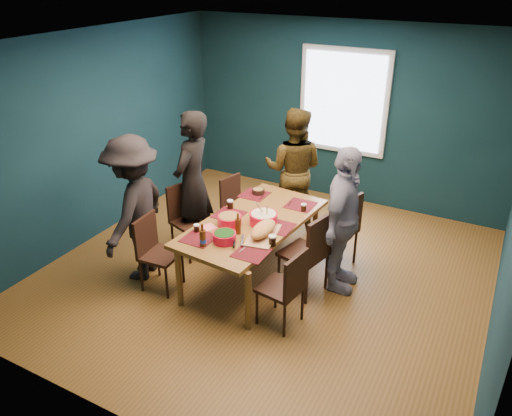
% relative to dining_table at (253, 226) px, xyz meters
% --- Properties ---
extents(room, '(5.01, 5.01, 2.71)m').
position_rel_dining_table_xyz_m(room, '(0.13, 0.39, 0.70)').
color(room, brown).
rests_on(room, ground).
extents(dining_table, '(1.14, 2.02, 0.74)m').
position_rel_dining_table_xyz_m(dining_table, '(0.00, 0.00, 0.00)').
color(dining_table, brown).
rests_on(dining_table, floor).
extents(chair_left_far, '(0.45, 0.45, 0.82)m').
position_rel_dining_table_xyz_m(chair_left_far, '(-0.72, 0.81, -0.19)').
color(chair_left_far, black).
rests_on(chair_left_far, floor).
extents(chair_left_mid, '(0.53, 0.53, 0.92)m').
position_rel_dining_table_xyz_m(chair_left_mid, '(-1.01, 0.10, -0.13)').
color(chair_left_mid, black).
rests_on(chair_left_mid, floor).
extents(chair_left_near, '(0.42, 0.42, 0.88)m').
position_rel_dining_table_xyz_m(chair_left_near, '(-0.89, -0.72, -0.15)').
color(chair_left_near, black).
rests_on(chair_left_near, floor).
extents(chair_right_far, '(0.55, 0.55, 0.97)m').
position_rel_dining_table_xyz_m(chair_right_far, '(0.85, 0.68, -0.10)').
color(chair_right_far, black).
rests_on(chair_right_far, floor).
extents(chair_right_mid, '(0.54, 0.54, 1.00)m').
position_rel_dining_table_xyz_m(chair_right_mid, '(0.74, -0.02, -0.08)').
color(chair_right_mid, black).
rests_on(chair_right_mid, floor).
extents(chair_right_near, '(0.45, 0.45, 0.88)m').
position_rel_dining_table_xyz_m(chair_right_near, '(0.75, -0.66, -0.16)').
color(chair_right_near, black).
rests_on(chair_right_near, floor).
extents(person_far_left, '(0.52, 0.72, 1.85)m').
position_rel_dining_table_xyz_m(person_far_left, '(-0.97, 0.22, 0.26)').
color(person_far_left, black).
rests_on(person_far_left, floor).
extents(person_back, '(0.95, 0.81, 1.71)m').
position_rel_dining_table_xyz_m(person_back, '(-0.12, 1.39, 0.19)').
color(person_back, black).
rests_on(person_back, floor).
extents(person_right, '(0.49, 1.03, 1.71)m').
position_rel_dining_table_xyz_m(person_right, '(0.98, 0.26, 0.19)').
color(person_right, white).
rests_on(person_right, floor).
extents(person_near_left, '(0.86, 1.23, 1.74)m').
position_rel_dining_table_xyz_m(person_near_left, '(-1.21, -0.61, 0.20)').
color(person_near_left, black).
rests_on(person_near_left, floor).
extents(bowl_salad, '(0.27, 0.27, 0.11)m').
position_rel_dining_table_xyz_m(bowl_salad, '(-0.19, -0.20, 0.13)').
color(bowl_salad, red).
rests_on(bowl_salad, dining_table).
extents(bowl_dumpling, '(0.32, 0.32, 0.30)m').
position_rel_dining_table_xyz_m(bowl_dumpling, '(0.14, -0.00, 0.14)').
color(bowl_dumpling, red).
rests_on(bowl_dumpling, dining_table).
extents(bowl_herbs, '(0.25, 0.25, 0.11)m').
position_rel_dining_table_xyz_m(bowl_herbs, '(-0.04, -0.56, 0.13)').
color(bowl_herbs, red).
rests_on(bowl_herbs, dining_table).
extents(cutting_board, '(0.39, 0.71, 0.15)m').
position_rel_dining_table_xyz_m(cutting_board, '(0.27, -0.26, 0.14)').
color(cutting_board, tan).
rests_on(cutting_board, dining_table).
extents(small_bowl, '(0.16, 0.16, 0.07)m').
position_rel_dining_table_xyz_m(small_bowl, '(-0.29, 0.69, 0.11)').
color(small_bowl, black).
rests_on(small_bowl, dining_table).
extents(beer_bottle_a, '(0.07, 0.07, 0.26)m').
position_rel_dining_table_xyz_m(beer_bottle_a, '(-0.19, -0.74, 0.16)').
color(beer_bottle_a, '#45220C').
rests_on(beer_bottle_a, dining_table).
extents(beer_bottle_b, '(0.06, 0.06, 0.24)m').
position_rel_dining_table_xyz_m(beer_bottle_b, '(-0.00, -0.34, 0.16)').
color(beer_bottle_b, '#45220C').
rests_on(beer_bottle_b, dining_table).
extents(cola_glass_a, '(0.06, 0.06, 0.09)m').
position_rel_dining_table_xyz_m(cola_glass_a, '(-0.42, -0.52, 0.12)').
color(cola_glass_a, black).
rests_on(cola_glass_a, dining_table).
extents(cola_glass_b, '(0.08, 0.08, 0.11)m').
position_rel_dining_table_xyz_m(cola_glass_b, '(0.44, -0.39, 0.13)').
color(cola_glass_b, black).
rests_on(cola_glass_b, dining_table).
extents(cola_glass_c, '(0.07, 0.07, 0.09)m').
position_rel_dining_table_xyz_m(cola_glass_c, '(0.42, 0.50, 0.12)').
color(cola_glass_c, black).
rests_on(cola_glass_c, dining_table).
extents(cola_glass_d, '(0.08, 0.08, 0.11)m').
position_rel_dining_table_xyz_m(cola_glass_d, '(-0.39, 0.15, 0.13)').
color(cola_glass_d, black).
rests_on(cola_glass_d, dining_table).
extents(napkin_a, '(0.17, 0.17, 0.00)m').
position_rel_dining_table_xyz_m(napkin_a, '(0.36, 0.00, 0.07)').
color(napkin_a, '#FF6B75').
rests_on(napkin_a, dining_table).
extents(napkin_b, '(0.20, 0.20, 0.00)m').
position_rel_dining_table_xyz_m(napkin_b, '(-0.36, -0.37, 0.07)').
color(napkin_b, '#FF6B75').
rests_on(napkin_b, dining_table).
extents(napkin_c, '(0.16, 0.16, 0.00)m').
position_rel_dining_table_xyz_m(napkin_c, '(0.32, -0.71, 0.07)').
color(napkin_c, '#FF6B75').
rests_on(napkin_c, dining_table).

